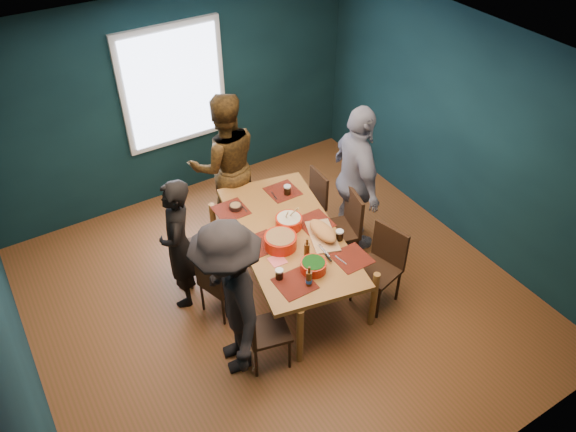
# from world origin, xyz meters

# --- Properties ---
(room) EXTENTS (5.01, 5.01, 2.71)m
(room) POSITION_xyz_m (0.00, 0.27, 1.37)
(room) COLOR brown
(room) RESTS_ON ground
(dining_table) EXTENTS (1.41, 2.21, 0.78)m
(dining_table) POSITION_xyz_m (0.22, 0.13, 0.70)
(dining_table) COLOR olive
(dining_table) RESTS_ON floor
(chair_left_far) EXTENTS (0.46, 0.46, 0.87)m
(chair_left_far) POSITION_xyz_m (-0.63, 0.80, 0.50)
(chair_left_far) COLOR #321E10
(chair_left_far) RESTS_ON floor
(chair_left_mid) EXTENTS (0.47, 0.47, 0.83)m
(chair_left_mid) POSITION_xyz_m (-0.64, 0.17, 0.48)
(chair_left_mid) COLOR #321E10
(chair_left_mid) RESTS_ON floor
(chair_left_near) EXTENTS (0.48, 0.48, 0.87)m
(chair_left_near) POSITION_xyz_m (-0.57, -0.61, 0.51)
(chair_left_near) COLOR #321E10
(chair_left_near) RESTS_ON floor
(chair_right_far) EXTENTS (0.40, 0.40, 0.85)m
(chair_right_far) POSITION_xyz_m (0.98, 0.80, 0.49)
(chair_right_far) COLOR #321E10
(chair_right_far) RESTS_ON floor
(chair_right_mid) EXTENTS (0.52, 0.52, 0.96)m
(chair_right_mid) POSITION_xyz_m (0.99, 0.15, 0.56)
(chair_right_mid) COLOR #321E10
(chair_right_mid) RESTS_ON floor
(chair_right_near) EXTENTS (0.51, 0.51, 0.93)m
(chair_right_near) POSITION_xyz_m (0.98, -0.55, 0.54)
(chair_right_near) COLOR #321E10
(chair_right_near) RESTS_ON floor
(person_far_left) EXTENTS (0.57, 0.67, 1.54)m
(person_far_left) POSITION_xyz_m (-0.84, 0.58, 0.77)
(person_far_left) COLOR black
(person_far_left) RESTS_ON floor
(person_back) EXTENTS (1.02, 0.87, 1.82)m
(person_back) POSITION_xyz_m (0.15, 1.46, 0.91)
(person_back) COLOR black
(person_back) RESTS_ON floor
(person_right) EXTENTS (0.72, 1.17, 1.86)m
(person_right) POSITION_xyz_m (1.28, 0.35, 0.93)
(person_right) COLOR silver
(person_right) RESTS_ON floor
(person_near_left) EXTENTS (0.86, 1.23, 1.73)m
(person_near_left) POSITION_xyz_m (-0.78, -0.48, 0.87)
(person_near_left) COLOR black
(person_near_left) RESTS_ON floor
(bowl_salad) EXTENTS (0.34, 0.34, 0.14)m
(bowl_salad) POSITION_xyz_m (0.04, -0.01, 0.85)
(bowl_salad) COLOR red
(bowl_salad) RESTS_ON dining_table
(bowl_dumpling) EXTENTS (0.29, 0.29, 0.27)m
(bowl_dumpling) POSITION_xyz_m (0.28, 0.22, 0.84)
(bowl_dumpling) COLOR red
(bowl_dumpling) RESTS_ON dining_table
(bowl_herbs) EXTENTS (0.26, 0.26, 0.11)m
(bowl_herbs) POSITION_xyz_m (0.13, -0.48, 0.84)
(bowl_herbs) COLOR red
(bowl_herbs) RESTS_ON dining_table
(cutting_board) EXTENTS (0.42, 0.67, 0.14)m
(cutting_board) POSITION_xyz_m (0.49, -0.12, 0.84)
(cutting_board) COLOR tan
(cutting_board) RESTS_ON dining_table
(small_bowl) EXTENTS (0.14, 0.14, 0.06)m
(small_bowl) POSITION_xyz_m (-0.06, 0.79, 0.81)
(small_bowl) COLOR black
(small_bowl) RESTS_ON dining_table
(beer_bottle_a) EXTENTS (0.06, 0.06, 0.23)m
(beer_bottle_a) POSITION_xyz_m (-0.02, -0.62, 0.86)
(beer_bottle_a) COLOR #41220B
(beer_bottle_a) RESTS_ON dining_table
(beer_bottle_b) EXTENTS (0.06, 0.06, 0.23)m
(beer_bottle_b) POSITION_xyz_m (0.19, -0.28, 0.87)
(beer_bottle_b) COLOR #41220B
(beer_bottle_b) RESTS_ON dining_table
(cola_glass_a) EXTENTS (0.08, 0.08, 0.11)m
(cola_glass_a) POSITION_xyz_m (-0.21, -0.40, 0.84)
(cola_glass_a) COLOR black
(cola_glass_a) RESTS_ON dining_table
(cola_glass_b) EXTENTS (0.08, 0.08, 0.11)m
(cola_glass_b) POSITION_xyz_m (0.62, -0.24, 0.84)
(cola_glass_b) COLOR black
(cola_glass_b) RESTS_ON dining_table
(cola_glass_c) EXTENTS (0.08, 0.08, 0.12)m
(cola_glass_c) POSITION_xyz_m (0.57, 0.72, 0.84)
(cola_glass_c) COLOR black
(cola_glass_c) RESTS_ON dining_table
(cola_glass_d) EXTENTS (0.08, 0.08, 0.11)m
(cola_glass_d) POSITION_xyz_m (-0.21, 0.25, 0.84)
(cola_glass_d) COLOR black
(cola_glass_d) RESTS_ON dining_table
(napkin_a) EXTENTS (0.18, 0.18, 0.00)m
(napkin_a) POSITION_xyz_m (0.62, 0.12, 0.78)
(napkin_a) COLOR #F6676E
(napkin_a) RESTS_ON dining_table
(napkin_b) EXTENTS (0.17, 0.17, 0.00)m
(napkin_b) POSITION_xyz_m (-0.10, -0.17, 0.78)
(napkin_b) COLOR #F6676E
(napkin_b) RESTS_ON dining_table
(napkin_c) EXTENTS (0.13, 0.13, 0.00)m
(napkin_c) POSITION_xyz_m (0.51, -0.56, 0.78)
(napkin_c) COLOR #F6676E
(napkin_c) RESTS_ON dining_table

